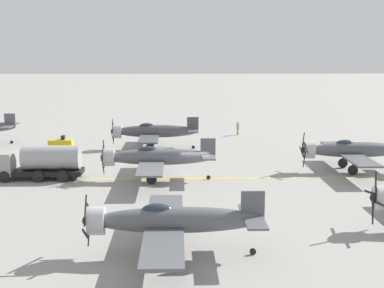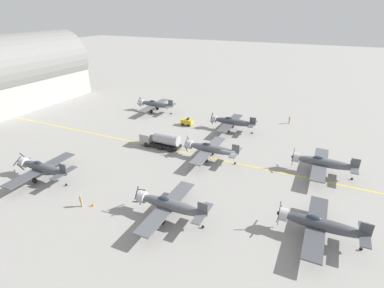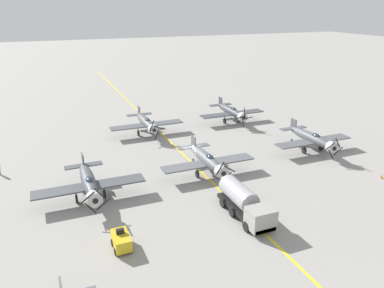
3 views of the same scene
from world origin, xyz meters
TOP-DOWN VIEW (x-y plane):
  - ground_plane at (0.00, 0.00)m, footprint 400.00×400.00m
  - taxiway_stripe at (0.00, 0.00)m, footprint 0.30×160.00m
  - airplane_mid_center at (-0.39, 3.38)m, footprint 12.00×9.98m
  - airplane_mid_left at (-17.78, 1.95)m, footprint 12.00×9.98m
  - airplane_mid_right at (14.22, 4.26)m, footprint 12.00×9.98m
  - airplane_near_center at (2.39, -14.70)m, footprint 12.00×9.98m
  - fuel_tanker at (0.24, 13.91)m, footprint 2.67×8.00m
  - tow_tractor at (12.96, 14.45)m, footprint 1.57×2.60m
  - ground_crew_walking at (23.94, -6.50)m, footprint 0.38×0.38m

SIDE VIEW (x-z plane):
  - ground_plane at x=0.00m, z-range 0.00..0.00m
  - taxiway_stripe at x=0.00m, z-range 0.00..0.01m
  - tow_tractor at x=12.96m, z-range -0.11..1.69m
  - ground_crew_walking at x=23.94m, z-range 0.08..1.84m
  - fuel_tanker at x=0.24m, z-range 0.02..3.00m
  - airplane_mid_left at x=-17.78m, z-range 0.19..3.84m
  - airplane_near_center at x=2.39m, z-range 0.17..3.86m
  - airplane_mid_center at x=-0.39m, z-range 0.19..3.84m
  - airplane_mid_right at x=14.22m, z-range 0.19..3.84m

